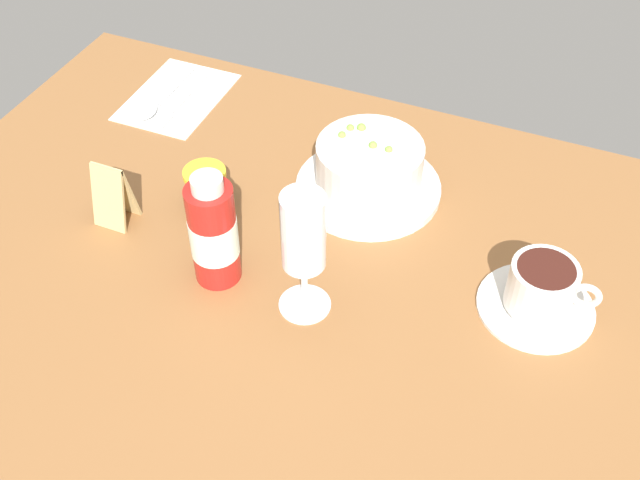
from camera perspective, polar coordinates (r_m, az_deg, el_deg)
The scene contains 8 objects.
ground_plane at distance 95.23cm, azimuth -1.90°, elevation -4.36°, with size 110.00×84.00×3.00cm, color brown.
porridge_bowl at distance 104.60cm, azimuth 3.59°, elevation 5.15°, with size 19.67×19.67×8.45cm.
cutlery_setting at distance 126.06cm, azimuth -10.47°, elevation 10.16°, with size 13.39×18.52×0.90cm.
coffee_cup at distance 93.53cm, azimuth 15.75°, elevation -3.59°, with size 13.76×13.76×6.80cm.
wine_glass at distance 84.57cm, azimuth -1.21°, elevation 0.13°, with size 6.18×6.18×16.95cm.
jam_jar at distance 103.54cm, azimuth -8.25°, elevation 3.67°, with size 5.57×5.57×6.19cm.
sauce_bottle_red at distance 91.74cm, azimuth -7.75°, elevation 0.51°, with size 5.71×5.71×15.38cm.
menu_card at distance 103.29cm, azimuth -14.85°, elevation 3.27°, with size 4.63×4.22×8.95cm.
Camera 1 is at (-26.93, 56.08, 70.60)cm, focal length 44.04 mm.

